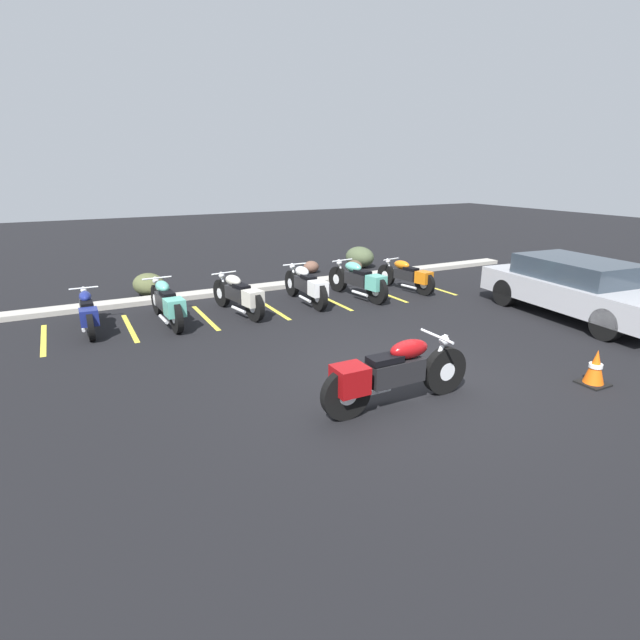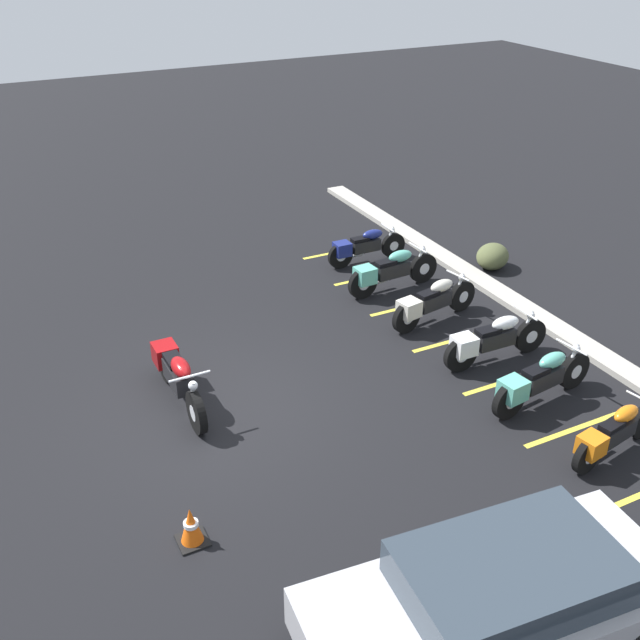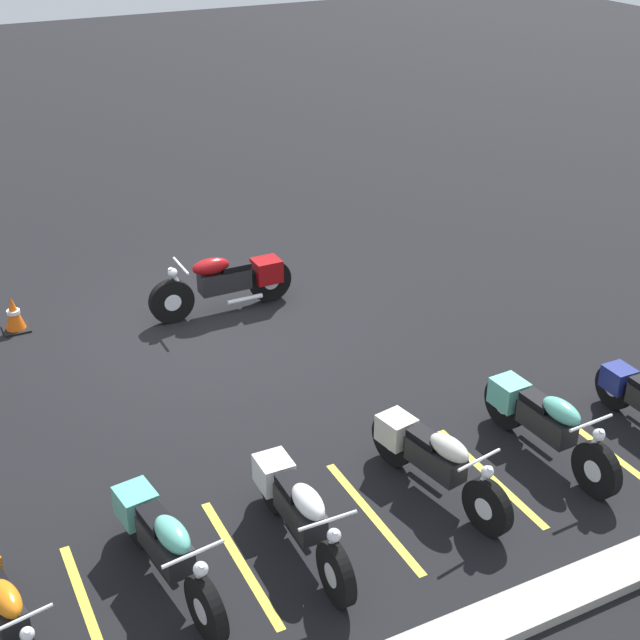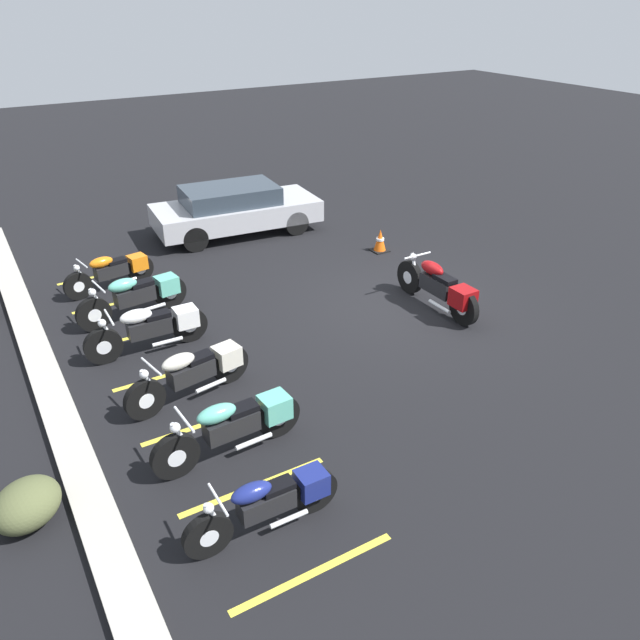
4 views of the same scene
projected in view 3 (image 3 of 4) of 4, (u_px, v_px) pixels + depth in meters
ground at (207, 331)px, 13.82m from camera, size 60.00×60.00×0.00m
motorcycle_maroon_featured at (229, 281)px, 14.26m from camera, size 2.41×0.68×0.95m
parked_bike_1 at (543, 420)px, 10.82m from camera, size 0.64×2.28×0.89m
parked_bike_2 at (432, 457)px, 10.18m from camera, size 0.75×2.19×0.87m
parked_bike_3 at (298, 509)px, 9.38m from camera, size 0.63×2.24×0.88m
parked_bike_4 at (163, 542)px, 8.92m from camera, size 0.71×2.27×0.90m
parked_bike_5 at (2, 604)px, 8.25m from camera, size 0.69×2.01×0.80m
concrete_curb at (461, 637)px, 8.37m from camera, size 18.00×0.50×0.12m
traffic_cone at (14, 315)px, 13.74m from camera, size 0.40×0.40×0.57m
stall_line_1 at (593, 441)px, 11.26m from camera, size 0.10×2.10×0.00m
stall_line_2 at (489, 476)px, 10.62m from camera, size 0.10×2.10×0.00m
stall_line_3 at (373, 516)px, 9.98m from camera, size 0.10×2.10×0.00m
stall_line_4 at (240, 561)px, 9.34m from camera, size 0.10×2.10×0.00m
stall_line_5 at (88, 614)px, 8.70m from camera, size 0.10×2.10×0.00m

